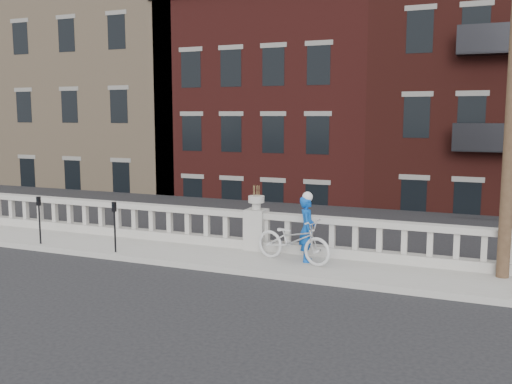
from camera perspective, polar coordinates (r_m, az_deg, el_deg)
ground at (r=12.32m, az=-7.22°, el=-10.28°), size 120.00×120.00×0.00m
sidewalk at (r=14.87m, az=-1.40°, el=-6.78°), size 32.00×2.20×0.15m
balustrade at (r=15.59m, az=0.03°, el=-3.96°), size 28.00×0.34×1.03m
planter_pedestal at (r=15.55m, az=0.03°, el=-3.27°), size 0.55×0.55×1.76m
lower_level at (r=33.62m, az=13.72°, el=5.51°), size 80.00×44.00×20.80m
parking_meter_a at (r=17.28m, az=-20.86°, el=-2.12°), size 0.10×0.09×1.36m
parking_meter_b at (r=15.62m, az=-13.96°, el=-2.84°), size 0.10×0.09×1.36m
bicycle at (r=14.27m, az=3.75°, el=-4.81°), size 2.22×1.21×1.11m
cyclist at (r=14.30m, az=5.14°, el=-3.68°), size 0.55×0.69×1.65m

